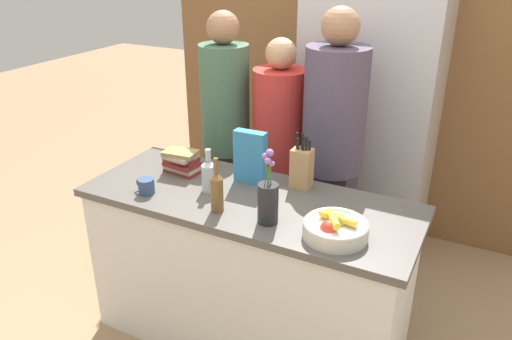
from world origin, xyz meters
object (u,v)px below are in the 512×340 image
object	(u,v)px
refrigerator	(369,116)
coffee_mug	(146,186)
person_in_red_tee	(332,146)
person_at_sink	(226,129)
person_in_blue	(279,150)
flower_vase	(268,200)
cereal_box	(250,157)
bottle_oil	(209,175)
book_stack	(182,162)
bottle_vinegar	(217,190)
knife_block	(302,167)
fruit_bowl	(335,228)

from	to	relation	value
refrigerator	coffee_mug	xyz separation A→B (m)	(-0.76, -1.49, -0.06)
person_in_red_tee	refrigerator	bearing A→B (deg)	92.52
person_at_sink	person_in_blue	xyz separation A→B (m)	(0.38, 0.03, -0.09)
refrigerator	person_in_blue	distance (m)	0.74
flower_vase	cereal_box	world-z (taller)	flower_vase
bottle_oil	person_at_sink	world-z (taller)	person_at_sink
flower_vase	cereal_box	size ratio (longest dim) A/B	1.24
cereal_box	book_stack	size ratio (longest dim) A/B	1.38
bottle_vinegar	book_stack	bearing A→B (deg)	144.49
knife_block	person_in_blue	size ratio (longest dim) A/B	0.18
cereal_box	fruit_bowl	bearing A→B (deg)	-28.76
knife_block	coffee_mug	xyz separation A→B (m)	(-0.69, -0.44, -0.07)
knife_block	bottle_oil	xyz separation A→B (m)	(-0.41, -0.27, -0.02)
refrigerator	person_at_sink	xyz separation A→B (m)	(-0.78, -0.63, -0.02)
cereal_box	bottle_vinegar	distance (m)	0.36
flower_vase	person_in_red_tee	xyz separation A→B (m)	(0.03, 0.80, -0.01)
book_stack	person_in_blue	bearing A→B (deg)	60.04
flower_vase	book_stack	world-z (taller)	flower_vase
knife_block	person_in_red_tee	bearing A→B (deg)	84.43
bottle_vinegar	person_in_blue	bearing A→B (deg)	94.76
refrigerator	flower_vase	size ratio (longest dim) A/B	5.54
book_stack	bottle_vinegar	xyz separation A→B (m)	(0.41, -0.29, 0.04)
refrigerator	person_at_sink	distance (m)	1.01
person_at_sink	person_in_red_tee	bearing A→B (deg)	-10.80
fruit_bowl	cereal_box	world-z (taller)	cereal_box
fruit_bowl	bottle_vinegar	world-z (taller)	bottle_vinegar
bottle_oil	fruit_bowl	bearing A→B (deg)	-10.43
bottle_oil	person_at_sink	xyz separation A→B (m)	(-0.30, 0.69, -0.01)
flower_vase	bottle_vinegar	distance (m)	0.27
flower_vase	coffee_mug	distance (m)	0.70
bottle_oil	knife_block	bearing A→B (deg)	33.26
coffee_mug	book_stack	size ratio (longest dim) A/B	0.55
knife_block	book_stack	world-z (taller)	knife_block
knife_block	bottle_oil	distance (m)	0.49
coffee_mug	person_in_blue	world-z (taller)	person_in_blue
refrigerator	knife_block	xyz separation A→B (m)	(-0.07, -1.05, 0.01)
knife_block	person_at_sink	bearing A→B (deg)	149.41
refrigerator	cereal_box	size ratio (longest dim) A/B	6.84
refrigerator	coffee_mug	size ratio (longest dim) A/B	17.12
knife_block	cereal_box	distance (m)	0.28
coffee_mug	book_stack	xyz separation A→B (m)	(0.02, 0.30, 0.02)
bottle_oil	person_at_sink	size ratio (longest dim) A/B	0.14
fruit_bowl	person_at_sink	world-z (taller)	person_at_sink
refrigerator	bottle_oil	bearing A→B (deg)	-110.07
bottle_vinegar	person_at_sink	world-z (taller)	person_at_sink
coffee_mug	person_in_red_tee	xyz separation A→B (m)	(0.72, 0.82, 0.07)
person_in_red_tee	fruit_bowl	bearing A→B (deg)	-64.15
book_stack	person_at_sink	world-z (taller)	person_at_sink
person_in_red_tee	person_at_sink	bearing A→B (deg)	-177.22
person_at_sink	person_in_blue	distance (m)	0.39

